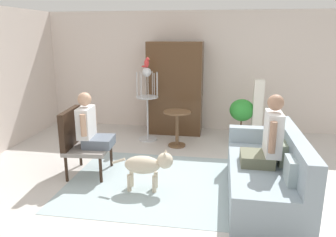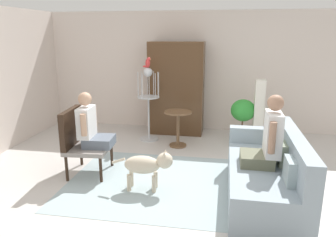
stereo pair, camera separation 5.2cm
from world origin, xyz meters
TOP-DOWN VIEW (x-y plane):
  - ground_plane at (0.00, 0.00)m, footprint 7.63×7.63m
  - back_wall at (0.00, 2.78)m, footprint 6.96×0.12m
  - area_rug at (-0.19, -0.10)m, footprint 2.57×2.11m
  - couch at (1.25, -0.25)m, footprint 0.87×1.92m
  - armchair at (-1.42, 0.04)m, footprint 0.65×0.73m
  - person_on_couch at (1.20, -0.28)m, footprint 0.47×0.58m
  - person_on_armchair at (-1.24, 0.06)m, footprint 0.50×0.55m
  - round_end_table at (-0.16, 1.48)m, footprint 0.51×0.51m
  - dog at (-0.31, -0.32)m, footprint 0.82×0.27m
  - bird_cage_stand at (-0.78, 1.76)m, footprint 0.43×0.43m
  - parrot at (-0.78, 1.76)m, footprint 0.17×0.10m
  - potted_plant at (1.02, 1.93)m, footprint 0.46×0.46m
  - column_lamp at (1.30, 1.86)m, footprint 0.20×0.20m
  - armoire_cabinet at (-0.33, 2.37)m, footprint 1.11×0.56m

SIDE VIEW (x-z plane):
  - ground_plane at x=0.00m, z-range 0.00..0.00m
  - area_rug at x=-0.19m, z-range 0.00..0.01m
  - couch at x=1.25m, z-range -0.12..0.74m
  - dog at x=-0.31m, z-range 0.08..0.64m
  - round_end_table at x=-0.16m, z-range 0.09..0.76m
  - potted_plant at x=1.02m, z-range 0.10..0.94m
  - armchair at x=-1.42m, z-range 0.06..1.05m
  - column_lamp at x=1.30m, z-range -0.01..1.22m
  - person_on_armchair at x=-1.24m, z-range 0.34..1.14m
  - bird_cage_stand at x=-0.78m, z-range 0.06..1.49m
  - person_on_couch at x=1.20m, z-range 0.35..1.24m
  - armoire_cabinet at x=-0.33m, z-range 0.00..1.89m
  - back_wall at x=0.00m, z-range 0.00..2.51m
  - parrot at x=-0.78m, z-range 1.42..1.61m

